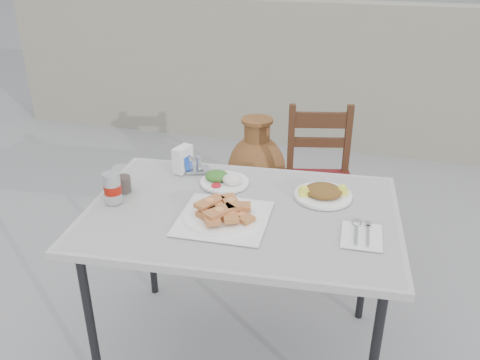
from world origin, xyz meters
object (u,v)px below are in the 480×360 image
(chair, at_px, (319,181))
(pide_plate, at_px, (223,211))
(salad_rice_plate, at_px, (224,179))
(cola_glass, at_px, (122,181))
(condiment_caddy, at_px, (197,166))
(cafe_table, at_px, (242,221))
(terracotta_urn, at_px, (256,171))
(soda_can, at_px, (112,188))
(napkin_holder, at_px, (183,159))
(salad_chopped_plate, at_px, (323,193))

(chair, bearing_deg, pide_plate, -116.73)
(salad_rice_plate, distance_m, cola_glass, 0.42)
(pide_plate, relative_size, chair, 0.41)
(salad_rice_plate, bearing_deg, condiment_caddy, 150.82)
(cafe_table, bearing_deg, condiment_caddy, 135.68)
(condiment_caddy, xyz_separation_m, terracotta_urn, (0.04, 0.94, -0.44))
(soda_can, xyz_separation_m, napkin_holder, (0.16, 0.35, -0.00))
(pide_plate, relative_size, salad_chopped_plate, 1.50)
(terracotta_urn, bearing_deg, salad_rice_plate, -83.54)
(condiment_caddy, bearing_deg, cola_glass, -130.10)
(soda_can, relative_size, condiment_caddy, 1.05)
(salad_rice_plate, height_order, chair, chair)
(condiment_caddy, distance_m, terracotta_urn, 1.04)
(terracotta_urn, bearing_deg, pide_plate, -81.16)
(cafe_table, relative_size, cola_glass, 11.83)
(salad_rice_plate, bearing_deg, napkin_holder, 162.28)
(cafe_table, relative_size, soda_can, 10.23)
(salad_chopped_plate, relative_size, napkin_holder, 2.01)
(salad_rice_plate, xyz_separation_m, salad_chopped_plate, (0.42, -0.01, 0.00))
(napkin_holder, relative_size, condiment_caddy, 0.97)
(condiment_caddy, height_order, terracotta_urn, condiment_caddy)
(salad_chopped_plate, height_order, terracotta_urn, salad_chopped_plate)
(pide_plate, xyz_separation_m, salad_rice_plate, (-0.09, 0.28, -0.01))
(pide_plate, xyz_separation_m, terracotta_urn, (-0.20, 1.31, -0.45))
(terracotta_urn, bearing_deg, soda_can, -100.98)
(cafe_table, xyz_separation_m, terracotta_urn, (-0.25, 1.22, -0.37))
(salad_chopped_plate, relative_size, cola_glass, 2.17)
(cafe_table, distance_m, cola_glass, 0.52)
(cola_glass, relative_size, napkin_holder, 0.93)
(pide_plate, xyz_separation_m, soda_can, (-0.46, 0.00, 0.03))
(soda_can, xyz_separation_m, condiment_caddy, (0.22, 0.36, -0.04))
(soda_can, height_order, cola_glass, soda_can)
(soda_can, xyz_separation_m, cola_glass, (-0.01, 0.10, -0.02))
(pide_plate, height_order, soda_can, soda_can)
(cola_glass, xyz_separation_m, napkin_holder, (0.16, 0.25, 0.01))
(cola_glass, distance_m, napkin_holder, 0.30)
(salad_rice_plate, height_order, terracotta_urn, salad_rice_plate)
(salad_chopped_plate, height_order, chair, chair)
(cafe_table, relative_size, salad_chopped_plate, 5.46)
(salad_chopped_plate, bearing_deg, terracotta_urn, 117.49)
(pide_plate, xyz_separation_m, chair, (0.23, 1.01, -0.32))
(salad_rice_plate, height_order, salad_chopped_plate, salad_rice_plate)
(soda_can, distance_m, condiment_caddy, 0.42)
(salad_rice_plate, distance_m, chair, 0.86)
(cafe_table, height_order, salad_chopped_plate, salad_chopped_plate)
(napkin_holder, bearing_deg, terracotta_urn, 98.67)
(cafe_table, bearing_deg, napkin_holder, 142.84)
(soda_can, height_order, chair, soda_can)
(salad_chopped_plate, distance_m, chair, 0.81)
(salad_rice_plate, xyz_separation_m, chair, (0.32, 0.73, -0.31))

